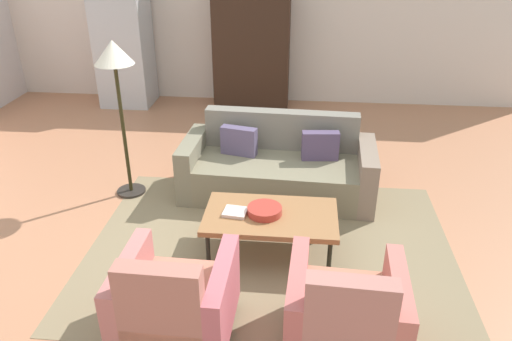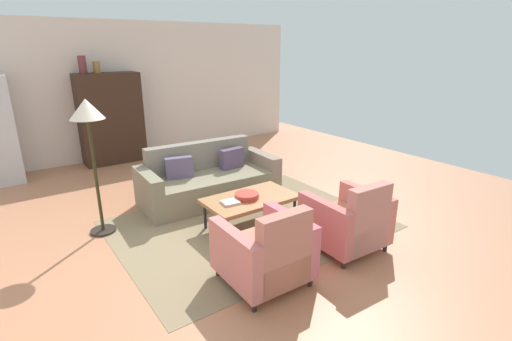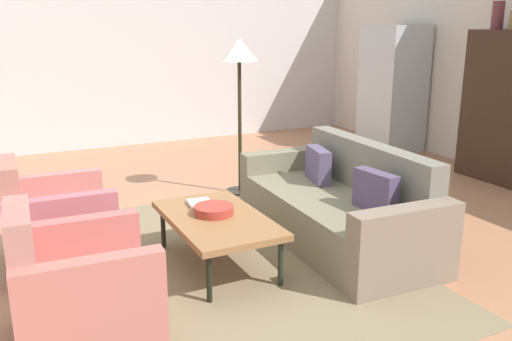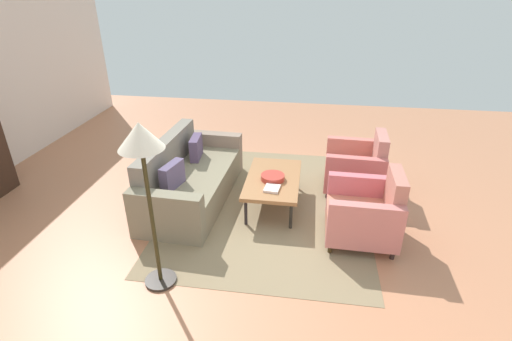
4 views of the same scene
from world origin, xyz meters
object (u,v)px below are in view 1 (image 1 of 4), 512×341
couch (278,168)px  floor_lamp (115,68)px  refrigerator (124,48)px  cabinet (252,51)px  armchair_left (174,305)px  book_stack (235,212)px  armchair_right (345,317)px  coffee_table (271,218)px  fruit_bowl (265,211)px

couch → floor_lamp: (-1.66, -0.21, 1.16)m
refrigerator → floor_lamp: 3.21m
cabinet → armchair_left: bearing=-90.0°
couch → book_stack: couch is taller
armchair_right → refrigerator: bearing=125.0°
refrigerator → floor_lamp: refrigerator is taller
couch → cabinet: bearing=-75.6°
cabinet → refrigerator: 2.07m
floor_lamp → book_stack: bearing=-36.5°
armchair_left → floor_lamp: (-1.06, 2.14, 1.10)m
refrigerator → floor_lamp: bearing=-71.4°
coffee_table → floor_lamp: bearing=149.6°
couch → armchair_right: bearing=106.7°
coffee_table → armchair_left: 1.31m
fruit_bowl → floor_lamp: (-1.60, 0.97, 1.00)m
coffee_table → refrigerator: refrigerator is taller
book_stack → refrigerator: bearing=120.5°
armchair_left → book_stack: bearing=77.3°
couch → fruit_bowl: couch is taller
armchair_left → cabinet: size_ratio=0.49×
armchair_left → fruit_bowl: 1.29m
couch → refrigerator: (-2.67, 2.79, 0.64)m
coffee_table → fruit_bowl: fruit_bowl is taller
couch → armchair_right: 2.43m
armchair_right → floor_lamp: size_ratio=0.51×
couch → coffee_table: size_ratio=1.78×
coffee_table → fruit_bowl: size_ratio=3.85×
coffee_table → cabinet: cabinet is taller
coffee_table → fruit_bowl: 0.09m
coffee_table → couch: bearing=89.8°
armchair_left → book_stack: 1.18m
floor_lamp → fruit_bowl: bearing=-31.2°
book_stack → floor_lamp: bearing=143.5°
armchair_left → armchair_right: 1.20m
book_stack → cabinet: 4.14m
couch → coffee_table: bearing=92.4°
armchair_left → armchair_right: size_ratio=1.00×
coffee_table → fruit_bowl: bearing=-180.0°
armchair_right → cabinet: (-1.20, 5.24, 0.56)m
couch → refrigerator: refrigerator is taller
cabinet → floor_lamp: bearing=-108.7°
armchair_left → refrigerator: bearing=113.0°
book_stack → refrigerator: (-2.35, 3.99, 0.50)m
couch → armchair_left: 2.43m
armchair_right → fruit_bowl: size_ratio=2.82×
armchair_left → book_stack: armchair_left is taller
book_stack → cabinet: cabinet is taller
cabinet → floor_lamp: size_ratio=1.05×
fruit_bowl → floor_lamp: size_ratio=0.18×
coffee_table → armchair_right: (0.60, -1.17, -0.03)m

